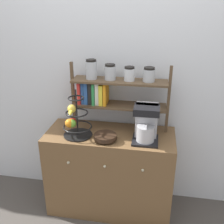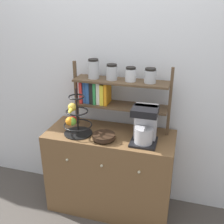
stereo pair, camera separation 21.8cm
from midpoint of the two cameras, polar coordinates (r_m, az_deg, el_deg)
The scene contains 7 objects.
ground_plane at distance 2.58m, azimuth 0.63°, elevation -23.00°, with size 12.00×12.00×0.00m, color #47423D.
wall_back at distance 2.35m, azimuth 4.15°, elevation 9.34°, with size 7.00×0.05×2.60m, color silver.
sideboard at distance 2.49m, azimuth 2.15°, elevation -12.88°, with size 1.12×0.48×0.79m.
coffee_maker at distance 2.11m, azimuth 10.13°, elevation -2.90°, with size 0.21×0.21×0.31m.
fruit_stand at distance 2.23m, azimuth -5.32°, elevation -1.65°, with size 0.24×0.24×0.41m.
wooden_bowl at distance 2.16m, azimuth 1.09°, elevation -5.42°, with size 0.19×0.19×0.05m.
shelf_hutch at distance 2.24m, azimuth 2.63°, elevation 5.29°, with size 0.85×0.20×0.62m.
Camera 2 is at (0.58, -1.70, 1.86)m, focal length 42.00 mm.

